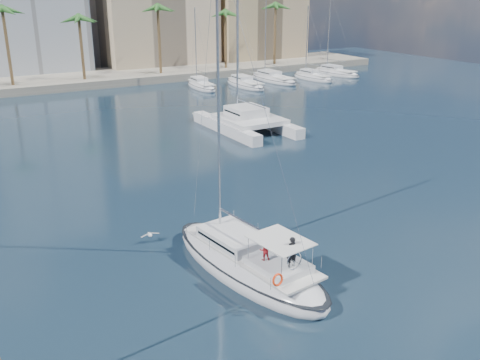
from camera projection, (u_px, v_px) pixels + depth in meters
ground at (245, 235)px, 33.12m from camera, size 160.00×160.00×0.00m
quay at (45, 82)px, 82.61m from camera, size 120.00×14.00×1.20m
building_beige at (154, 13)px, 97.06m from camera, size 20.00×14.00×20.00m
building_tan_right at (254, 16)px, 105.17m from camera, size 18.00×12.00×18.00m
palm_centre at (42, 18)px, 76.05m from camera, size 3.60×3.60×12.30m
palm_right at (247, 13)px, 92.01m from camera, size 3.60×3.60×12.30m
main_sloop at (247, 263)px, 28.67m from camera, size 5.29×12.24×17.58m
catamaran at (247, 119)px, 56.96m from camera, size 6.48×12.68×18.29m
seagull at (150, 235)px, 31.91m from camera, size 1.15×0.49×0.21m
moored_yacht_a at (201, 88)px, 80.80m from camera, size 3.37×9.52×11.90m
moored_yacht_b at (245, 87)px, 82.22m from camera, size 3.32×10.83×13.72m
moored_yacht_c at (273, 81)px, 86.90m from camera, size 3.98×12.33×15.54m
moored_yacht_d at (313, 80)px, 88.32m from camera, size 3.52×9.55×11.90m
moored_yacht_e at (336, 75)px, 93.00m from camera, size 4.61×11.11×13.72m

